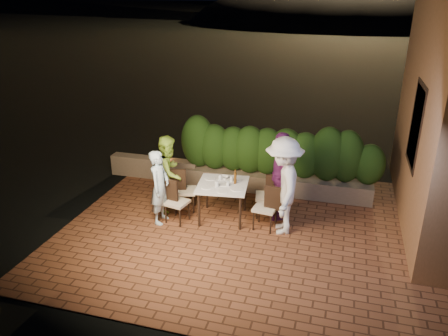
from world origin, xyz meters
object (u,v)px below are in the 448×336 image
at_px(chair_left_front, 177,201).
at_px(chair_right_back, 266,195).
at_px(diner_blue, 160,187).
at_px(diner_green, 169,173).
at_px(chair_left_back, 185,190).
at_px(diner_purple, 281,176).
at_px(bowl, 224,177).
at_px(diner_white, 283,186).
at_px(beer_bottle, 235,177).
at_px(chair_right_front, 265,207).
at_px(dining_table, 223,201).
at_px(parapet_lamp, 167,157).

distance_m(chair_left_front, chair_right_back, 1.78).
xyz_separation_m(diner_blue, diner_green, (-0.06, 0.63, 0.05)).
height_order(chair_left_back, diner_purple, diner_purple).
distance_m(bowl, diner_white, 1.35).
bearing_deg(beer_bottle, chair_right_back, 24.00).
relative_size(chair_left_back, chair_right_back, 1.01).
bearing_deg(chair_left_front, chair_right_front, 19.46).
bearing_deg(bowl, dining_table, -79.21).
bearing_deg(chair_right_back, diner_blue, 12.08).
relative_size(bowl, chair_left_back, 0.20).
bearing_deg(diner_blue, chair_left_back, -25.36).
relative_size(diner_white, parapet_lamp, 13.32).
xyz_separation_m(chair_left_back, parapet_lamp, (-0.99, 1.40, 0.12)).
bearing_deg(diner_purple, chair_right_front, -38.16).
bearing_deg(chair_left_front, diner_purple, 34.29).
xyz_separation_m(diner_white, diner_purple, (-0.13, 0.57, -0.04)).
distance_m(chair_right_front, diner_blue, 2.06).
relative_size(dining_table, diner_purple, 0.54).
bearing_deg(chair_left_front, beer_bottle, 36.05).
bearing_deg(beer_bottle, diner_purple, 19.70).
height_order(beer_bottle, diner_green, diner_green).
xyz_separation_m(chair_left_front, chair_left_back, (-0.02, 0.53, 0.02)).
distance_m(chair_left_back, diner_green, 0.49).
bearing_deg(chair_right_front, chair_left_front, 14.00).
height_order(beer_bottle, diner_blue, diner_blue).
bearing_deg(dining_table, diner_blue, -158.21).
bearing_deg(chair_left_back, bowl, -6.38).
xyz_separation_m(dining_table, diner_green, (-1.19, 0.17, 0.41)).
bearing_deg(diner_purple, chair_right_back, -99.05).
distance_m(chair_right_front, parapet_lamp, 3.22).
distance_m(chair_left_front, chair_left_back, 0.53).
distance_m(chair_left_front, diner_green, 0.75).
height_order(chair_left_back, diner_green, diner_green).
xyz_separation_m(diner_green, diner_purple, (2.27, 0.22, 0.11)).
distance_m(dining_table, chair_right_back, 0.88).
height_order(diner_blue, diner_white, diner_white).
bearing_deg(dining_table, diner_white, -8.13).
distance_m(chair_right_back, parapet_lamp, 2.91).
distance_m(diner_blue, diner_purple, 2.38).
height_order(bowl, chair_right_front, chair_right_front).
xyz_separation_m(dining_table, parapet_lamp, (-1.84, 1.55, 0.20)).
bearing_deg(chair_right_front, bowl, -18.20).
relative_size(beer_bottle, diner_blue, 0.20).
xyz_separation_m(dining_table, diner_white, (1.21, -0.17, 0.56)).
bearing_deg(chair_right_front, diner_white, -175.59).
distance_m(beer_bottle, chair_right_front, 0.83).
height_order(chair_right_back, diner_blue, diner_blue).
bearing_deg(chair_right_back, parapet_lamp, -34.85).
height_order(chair_left_back, diner_white, diner_white).
relative_size(dining_table, chair_right_front, 1.07).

